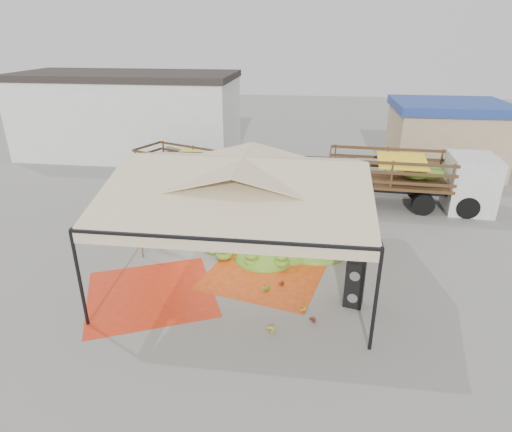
# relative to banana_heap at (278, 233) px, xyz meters

# --- Properties ---
(ground) EXTENTS (90.00, 90.00, 0.00)m
(ground) POSITION_rel_banana_heap_xyz_m (-1.07, -1.51, -0.61)
(ground) COLOR slate
(ground) RESTS_ON ground
(canopy_tent) EXTENTS (8.10, 8.10, 4.00)m
(canopy_tent) POSITION_rel_banana_heap_xyz_m (-1.07, -1.51, 2.69)
(canopy_tent) COLOR black
(canopy_tent) RESTS_ON ground
(building_white) EXTENTS (14.30, 6.30, 5.40)m
(building_white) POSITION_rel_banana_heap_xyz_m (-11.07, 12.49, 2.10)
(building_white) COLOR silver
(building_white) RESTS_ON ground
(building_tan) EXTENTS (6.30, 5.30, 4.10)m
(building_tan) POSITION_rel_banana_heap_xyz_m (8.93, 11.49, 1.46)
(building_tan) COLOR tan
(building_tan) RESTS_ON ground
(tarp_left) EXTENTS (5.12, 5.02, 0.01)m
(tarp_left) POSITION_rel_banana_heap_xyz_m (-3.82, -3.75, -0.60)
(tarp_left) COLOR red
(tarp_left) RESTS_ON ground
(tarp_right) EXTENTS (4.68, 4.82, 0.01)m
(tarp_right) POSITION_rel_banana_heap_xyz_m (-0.24, -1.85, -0.60)
(tarp_right) COLOR #D65414
(tarp_right) RESTS_ON ground
(banana_heap) EXTENTS (6.05, 5.12, 1.22)m
(banana_heap) POSITION_rel_banana_heap_xyz_m (0.00, 0.00, 0.00)
(banana_heap) COLOR #3A7A19
(banana_heap) RESTS_ON ground
(hand_yellow_a) EXTENTS (0.44, 0.38, 0.18)m
(hand_yellow_a) POSITION_rel_banana_heap_xyz_m (1.06, -3.99, -0.52)
(hand_yellow_a) COLOR #BE8D26
(hand_yellow_a) RESTS_ON ground
(hand_yellow_b) EXTENTS (0.62, 0.60, 0.22)m
(hand_yellow_b) POSITION_rel_banana_heap_xyz_m (0.16, -5.21, -0.50)
(hand_yellow_b) COLOR #B29823
(hand_yellow_b) RESTS_ON ground
(hand_red_a) EXTENTS (0.47, 0.43, 0.17)m
(hand_red_a) POSITION_rel_banana_heap_xyz_m (0.28, -2.64, -0.52)
(hand_red_a) COLOR #591B14
(hand_red_a) RESTS_ON ground
(hand_red_b) EXTENTS (0.48, 0.44, 0.17)m
(hand_red_b) POSITION_rel_banana_heap_xyz_m (1.35, -4.58, -0.52)
(hand_red_b) COLOR #5F2115
(hand_red_b) RESTS_ON ground
(hand_green) EXTENTS (0.61, 0.56, 0.23)m
(hand_green) POSITION_rel_banana_heap_xyz_m (-0.22, -2.99, -0.50)
(hand_green) COLOR #3F851B
(hand_green) RESTS_ON ground
(hanging_bunches) EXTENTS (1.74, 0.24, 0.20)m
(hanging_bunches) POSITION_rel_banana_heap_xyz_m (0.86, -2.39, 2.01)
(hanging_bunches) COLOR #476F17
(hanging_bunches) RESTS_ON ground
(speaker_stack) EXTENTS (0.65, 0.60, 1.54)m
(speaker_stack) POSITION_rel_banana_heap_xyz_m (2.63, -3.51, 0.16)
(speaker_stack) COLOR black
(speaker_stack) RESTS_ON ground
(banana_leaves) EXTENTS (0.96, 1.36, 3.70)m
(banana_leaves) POSITION_rel_banana_heap_xyz_m (-4.77, -0.96, -0.61)
(banana_leaves) COLOR #2E751F
(banana_leaves) RESTS_ON ground
(vendor) EXTENTS (0.62, 0.49, 1.48)m
(vendor) POSITION_rel_banana_heap_xyz_m (-0.93, 3.69, 0.13)
(vendor) COLOR gray
(vendor) RESTS_ON ground
(truck_left) EXTENTS (6.63, 4.42, 2.16)m
(truck_left) POSITION_rel_banana_heap_xyz_m (-4.73, 5.80, 0.72)
(truck_left) COLOR #453117
(truck_left) RESTS_ON ground
(truck_right) EXTENTS (7.67, 3.03, 2.58)m
(truck_right) POSITION_rel_banana_heap_xyz_m (6.09, 5.30, 0.98)
(truck_right) COLOR #4F361A
(truck_right) RESTS_ON ground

